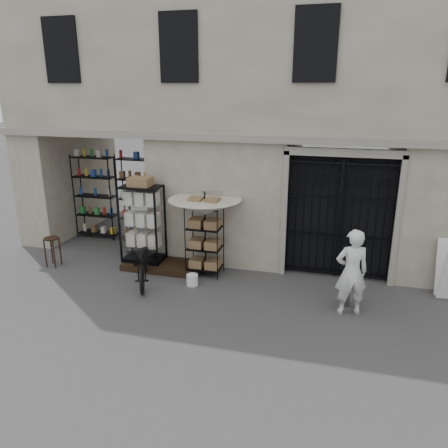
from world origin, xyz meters
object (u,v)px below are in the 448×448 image
(market_umbrella, at_px, (205,203))
(steel_bollard, at_px, (347,289))
(wire_rack, at_px, (205,240))
(white_bucket, at_px, (192,280))
(bicycle, at_px, (145,282))
(shopkeeper, at_px, (348,312))
(display_cabinet, at_px, (143,228))
(wooden_stool, at_px, (53,251))

(market_umbrella, distance_m, steel_bollard, 3.73)
(wire_rack, bearing_deg, white_bucket, -118.98)
(bicycle, bearing_deg, white_bucket, -14.28)
(market_umbrella, xyz_separation_m, shopkeeper, (3.38, -1.18, -1.76))
(steel_bollard, distance_m, shopkeeper, 0.48)
(white_bucket, xyz_separation_m, shopkeeper, (3.46, -0.40, -0.13))
(market_umbrella, height_order, white_bucket, market_umbrella)
(wire_rack, xyz_separation_m, steel_bollard, (3.33, -0.80, -0.50))
(market_umbrella, bearing_deg, display_cabinet, -179.28)
(display_cabinet, height_order, shopkeeper, display_cabinet)
(wooden_stool, height_order, steel_bollard, steel_bollard)
(wire_rack, distance_m, bicycle, 1.71)
(shopkeeper, bearing_deg, white_bucket, -23.33)
(bicycle, bearing_deg, steel_bollard, -21.13)
(shopkeeper, bearing_deg, wooden_stool, -21.13)
(white_bucket, xyz_separation_m, wooden_stool, (-3.77, 0.15, 0.27))
(wooden_stool, xyz_separation_m, shopkeeper, (7.24, -0.55, -0.40))
(shopkeeper, bearing_deg, wire_rack, -34.53)
(display_cabinet, relative_size, shopkeeper, 1.17)
(wire_rack, bearing_deg, wooden_stool, 166.71)
(wire_rack, xyz_separation_m, white_bucket, (-0.09, -0.68, -0.75))
(market_umbrella, bearing_deg, wire_rack, -81.42)
(market_umbrella, xyz_separation_m, steel_bollard, (3.34, -0.90, -1.38))
(white_bucket, relative_size, bicycle, 0.14)
(market_umbrella, bearing_deg, bicycle, -142.38)
(bicycle, height_order, wooden_stool, bicycle)
(display_cabinet, bearing_deg, steel_bollard, -27.15)
(bicycle, bearing_deg, shopkeeper, -24.66)
(white_bucket, xyz_separation_m, bicycle, (-1.12, -0.14, -0.13))
(display_cabinet, xyz_separation_m, bicycle, (0.43, -0.90, -1.01))
(wire_rack, distance_m, steel_bollard, 3.46)
(wooden_stool, bearing_deg, wire_rack, 7.77)
(market_umbrella, height_order, shopkeeper, market_umbrella)
(wire_rack, bearing_deg, market_umbrella, 77.53)
(market_umbrella, relative_size, bicycle, 1.30)
(shopkeeper, bearing_deg, market_umbrella, -36.01)
(display_cabinet, xyz_separation_m, shopkeeper, (5.01, -1.16, -1.01))
(display_cabinet, bearing_deg, wooden_stool, 178.14)
(white_bucket, distance_m, bicycle, 1.13)
(display_cabinet, relative_size, white_bucket, 7.81)
(white_bucket, bearing_deg, display_cabinet, 153.73)
(wire_rack, xyz_separation_m, wooden_stool, (-3.87, -0.53, -0.48))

